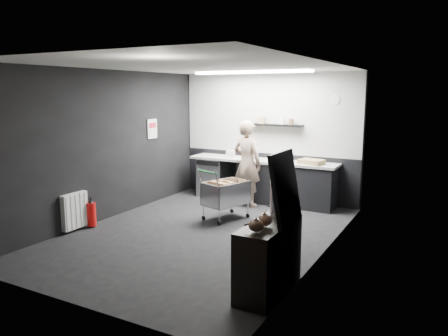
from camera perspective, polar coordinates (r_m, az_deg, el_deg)
The scene contains 22 objects.
floor at distance 7.29m, azimuth -2.84°, elevation -8.53°, with size 5.50×5.50×0.00m, color black.
ceiling at distance 6.92m, azimuth -3.04°, elevation 13.18°, with size 5.50×5.50×0.00m, color white.
wall_back at distance 9.42m, azimuth 5.80°, elevation 4.07°, with size 5.50×5.50×0.00m, color black.
wall_front at distance 4.88m, azimuth -19.97°, elevation -2.02°, with size 5.50×5.50×0.00m, color black.
wall_left at distance 8.19m, azimuth -15.00°, elevation 2.90°, with size 5.50×5.50×0.00m, color black.
wall_right at distance 6.19m, azimuth 13.10°, elevation 0.77°, with size 5.50×5.50×0.00m, color black.
kitchen_wall_panel at distance 9.36m, azimuth 5.81°, elevation 7.11°, with size 3.95×0.02×1.70m, color #B7B8B3.
dado_panel at distance 9.52m, azimuth 5.67°, elevation -1.03°, with size 3.95×0.02×1.00m, color black.
floating_shelf at distance 9.20m, azimuth 6.68°, elevation 5.61°, with size 1.20×0.22×0.04m, color black.
wall_clock at distance 8.90m, azimuth 14.26°, elevation 8.64°, with size 0.20×0.20×0.03m, color silver.
poster at distance 9.14m, azimuth -9.36°, elevation 5.07°, with size 0.02×0.30×0.40m, color white.
poster_red_band at distance 9.13m, azimuth -9.35°, elevation 5.51°, with size 0.01×0.22×0.10m, color red.
radiator at distance 7.71m, azimuth -18.93°, elevation -5.31°, with size 0.10×0.50×0.60m, color silver.
ceiling_strip at distance 8.55m, azimuth 3.58°, elevation 12.37°, with size 2.40×0.20×0.04m, color white.
prep_counter at distance 9.20m, azimuth 5.69°, elevation -1.69°, with size 3.20×0.61×0.90m.
person at distance 8.83m, azimuth 3.03°, elevation 0.60°, with size 0.64×0.42×1.75m, color beige.
shopping_cart at distance 7.97m, azimuth 0.22°, elevation -3.53°, with size 0.77×1.03×0.95m.
sideboard at distance 5.16m, azimuth 6.12°, elevation -10.29°, with size 0.47×1.11×1.66m.
fire_extinguisher at distance 7.86m, azimuth -16.93°, elevation -5.70°, with size 0.15×0.15×0.50m.
cardboard_box at distance 8.75m, azimuth 11.34°, elevation 0.80°, with size 0.45×0.34×0.09m, color #998151.
pink_tub at distance 9.24m, azimuth 3.87°, elevation 1.79°, with size 0.20×0.20×0.20m, color #F7D6D7.
white_container at distance 9.42m, azimuth 0.88°, elevation 1.84°, with size 0.17×0.13×0.15m, color silver.
Camera 1 is at (3.59, -5.90, 2.32)m, focal length 35.00 mm.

